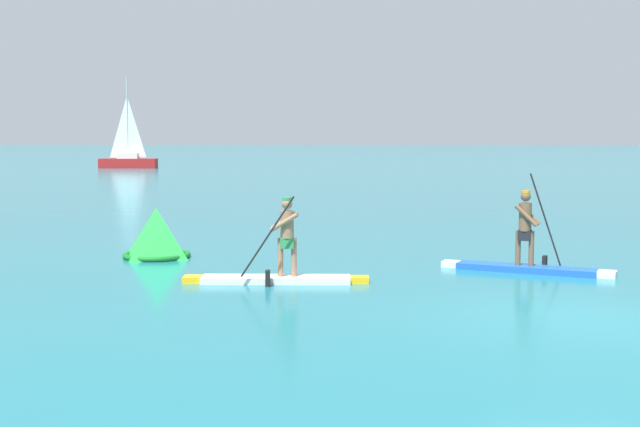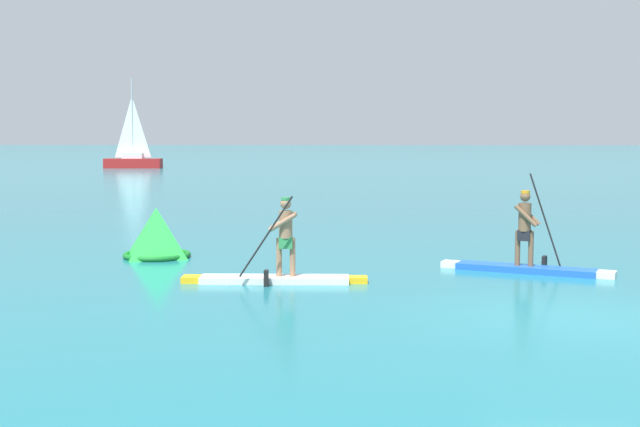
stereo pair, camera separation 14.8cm
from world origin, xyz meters
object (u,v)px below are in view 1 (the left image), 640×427
object	(u,v)px
paddleboarder_near_left	(278,267)
race_marker_buoy	(156,235)
paddleboarder_mid_center	(527,256)
sailboat_left_horizon	(128,157)

from	to	relation	value
paddleboarder_near_left	race_marker_buoy	distance (m)	4.53
paddleboarder_mid_center	paddleboarder_near_left	bearing A→B (deg)	-140.92
paddleboarder_mid_center	race_marker_buoy	distance (m)	8.41
paddleboarder_near_left	race_marker_buoy	world-z (taller)	paddleboarder_near_left
paddleboarder_mid_center	sailboat_left_horizon	distance (m)	58.63
sailboat_left_horizon	paddleboarder_near_left	bearing A→B (deg)	-74.25
paddleboarder_near_left	sailboat_left_horizon	size ratio (longest dim) A/B	0.47
race_marker_buoy	paddleboarder_near_left	bearing A→B (deg)	-45.11
race_marker_buoy	sailboat_left_horizon	bearing A→B (deg)	106.70
paddleboarder_near_left	paddleboarder_mid_center	xyz separation A→B (m)	(5.05, 1.58, 0.02)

